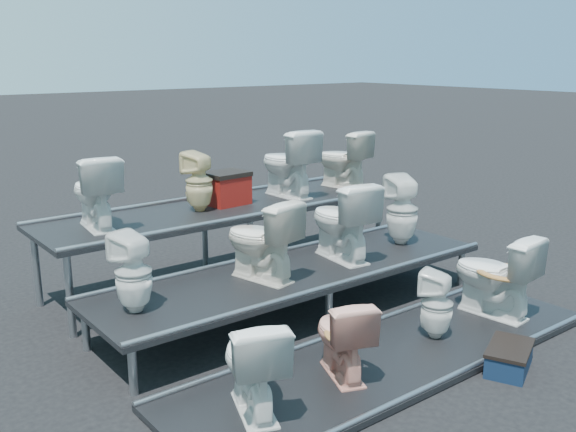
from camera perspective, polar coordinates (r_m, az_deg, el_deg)
ground at (r=6.52m, az=0.82°, el=-8.62°), size 80.00×80.00×0.00m
tier_front at (r=5.64m, az=9.29°, el=-12.25°), size 4.20×1.20×0.06m
tier_mid at (r=6.43m, az=0.82°, el=-6.73°), size 4.20×1.20×0.46m
tier_back at (r=7.38m, az=-5.51°, el=-2.40°), size 4.20×1.20×0.86m
toilet_0 at (r=4.61m, az=-3.17°, el=-12.91°), size 0.64×0.82×0.73m
toilet_1 at (r=5.11m, az=4.83°, el=-10.56°), size 0.59×0.74×0.66m
toilet_2 at (r=5.89m, az=13.09°, el=-7.65°), size 0.37×0.37×0.62m
toilet_3 at (r=6.50m, az=17.87°, el=-4.96°), size 0.54×0.85×0.82m
toilet_4 at (r=5.40m, az=-13.59°, el=-4.90°), size 0.37×0.38×0.67m
toilet_5 at (r=5.99m, az=-2.42°, el=-2.11°), size 0.58×0.83×0.77m
toilet_6 at (r=6.60m, az=4.77°, el=-0.37°), size 0.56×0.86×0.83m
toilet_7 at (r=7.24m, az=10.11°, el=0.56°), size 0.45×0.45×0.78m
toilet_8 at (r=6.53m, az=-16.79°, el=2.08°), size 0.48×0.76×0.73m
toilet_9 at (r=7.03m, az=-7.93°, el=3.06°), size 0.38×0.38×0.66m
toilet_10 at (r=7.69m, az=-0.06°, el=4.74°), size 0.46×0.80×0.81m
toilet_11 at (r=8.27m, az=4.89°, el=5.07°), size 0.52×0.78×0.73m
red_crate at (r=7.35m, az=-5.46°, el=2.30°), size 0.48×0.40×0.33m
step_stool at (r=5.69m, az=19.04°, el=-11.97°), size 0.59×0.48×0.18m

